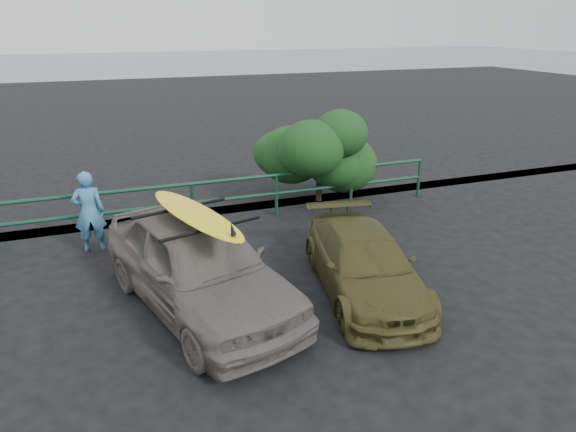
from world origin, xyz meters
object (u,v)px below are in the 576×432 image
guardrail (148,210)px  sedan (198,264)px  olive_vehicle (364,264)px  surfboard (195,214)px  man (89,212)px

guardrail → sedan: 3.65m
olive_vehicle → surfboard: (-2.72, 0.49, 1.09)m
guardrail → olive_vehicle: size_ratio=3.78×
sedan → surfboard: surfboard is taller
man → olive_vehicle: bearing=143.3°
guardrail → olive_vehicle: 5.16m
sedan → surfboard: size_ratio=1.61×
guardrail → man: size_ratio=8.36×
guardrail → surfboard: size_ratio=5.03×
man → surfboard: bearing=120.3°
sedan → man: bearing=102.8°
guardrail → man: (-1.18, -0.64, 0.32)m
sedan → surfboard: bearing=164.6°
olive_vehicle → man: size_ratio=2.21×
guardrail → surfboard: 3.80m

